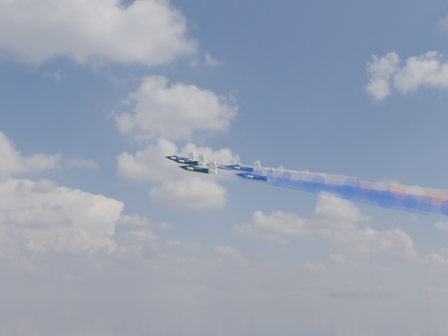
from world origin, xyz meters
name	(u,v)px	position (x,y,z in m)	size (l,w,h in m)	color
jet_lead	(180,159)	(4.95, 1.31, 137.34)	(10.71, 13.39, 3.57)	black
trail_lead	(267,172)	(27.08, -21.22, 129.24)	(4.46, 53.37, 4.46)	white
jet_inner_left	(189,162)	(5.16, -14.89, 132.38)	(10.71, 13.39, 3.57)	black
trail_inner_left	(287,177)	(27.29, -37.42, 124.28)	(4.46, 53.37, 4.46)	#1934D7
jet_inner_right	(221,167)	(18.27, -0.07, 135.24)	(10.71, 13.39, 3.57)	black
trail_inner_right	(311,180)	(40.40, -22.59, 127.14)	(4.46, 53.37, 4.46)	red
jet_outer_left	(198,170)	(5.14, -30.21, 126.65)	(10.71, 13.39, 3.57)	black
trail_outer_left	(310,187)	(27.27, -52.74, 118.55)	(4.46, 53.37, 4.46)	#1934D7
jet_center_third	(243,169)	(21.35, -16.35, 130.97)	(10.71, 13.39, 3.57)	black
trail_center_third	(347,184)	(43.48, -38.88, 122.86)	(4.46, 53.37, 4.46)	white
jet_outer_right	(267,173)	(33.62, -1.92, 133.37)	(10.71, 13.39, 3.57)	black
trail_outer_right	(363,188)	(55.74, -24.45, 125.26)	(4.46, 53.37, 4.46)	red
jet_rear_left	(256,177)	(21.29, -29.40, 125.56)	(10.71, 13.39, 3.57)	black
trail_rear_left	(372,195)	(43.42, -51.93, 117.46)	(4.46, 53.37, 4.46)	#1934D7
jet_rear_right	(291,177)	(36.07, -17.55, 128.81)	(10.71, 13.39, 3.57)	black
trail_rear_right	(400,193)	(58.20, -40.08, 120.71)	(4.46, 53.37, 4.46)	red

